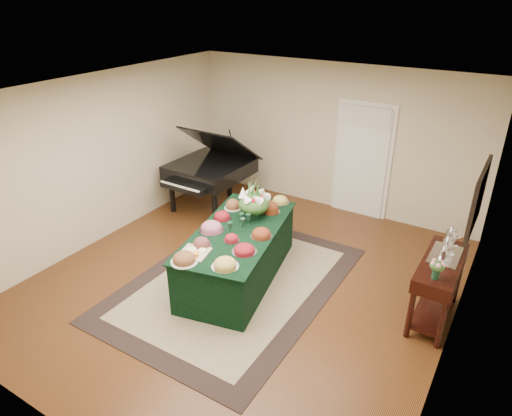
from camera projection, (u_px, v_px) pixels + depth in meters
The scene contains 14 objects.
ground at pixel (245, 280), 6.64m from camera, with size 6.00×6.00×0.00m, color black.
area_rug at pixel (235, 283), 6.58m from camera, with size 2.62×3.66×0.01m.
kitchen_doorway at pixel (362, 161), 8.18m from camera, with size 1.05×0.07×2.10m.
buffet_table at pixel (238, 254), 6.53m from camera, with size 1.52×2.44×0.80m.
food_platters at pixel (236, 228), 6.31m from camera, with size 1.14×2.44×0.13m.
cutting_board at pixel (195, 250), 5.80m from camera, with size 0.42×0.42×0.10m.
green_goblets at pixel (241, 222), 6.37m from camera, with size 0.17×0.41×0.18m.
floral_centerpiece at pixel (254, 200), 6.59m from camera, with size 0.47×0.47×0.47m.
grand_piano at pixel (210, 169), 8.49m from camera, with size 1.42×1.58×1.61m.
wicker_basket at pixel (255, 218), 8.19m from camera, with size 0.36×0.36×0.23m, color olive.
mahogany_sideboard at pixel (440, 274), 5.60m from camera, with size 0.45×1.22×0.87m.
tea_service at pixel (447, 246), 5.60m from camera, with size 0.34×0.58×0.30m.
pink_bouquet at pixel (437, 266), 5.11m from camera, with size 0.19×0.19×0.24m.
wall_painting at pixel (478, 199), 5.02m from camera, with size 0.05×0.95×0.75m.
Camera 1 is at (3.01, -4.61, 3.86)m, focal length 32.00 mm.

